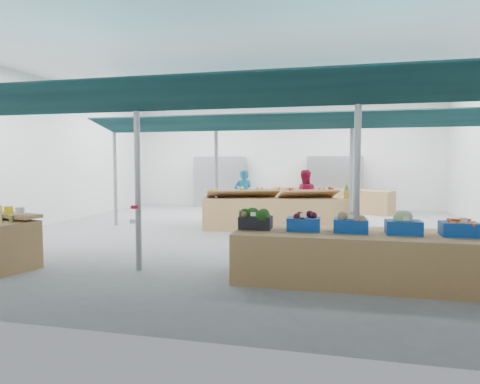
{
  "coord_description": "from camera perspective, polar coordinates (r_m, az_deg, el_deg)",
  "views": [
    {
      "loc": [
        2.3,
        -10.46,
        1.8
      ],
      "look_at": [
        0.16,
        -1.6,
        1.17
      ],
      "focal_mm": 32.0,
      "sensor_mm": 36.0,
      "label": 1
    }
  ],
  "objects": [
    {
      "name": "floor",
      "position": [
        10.87,
        1.15,
        -5.56
      ],
      "size": [
        13.0,
        13.0,
        0.0
      ],
      "primitive_type": "plane",
      "color": "slate",
      "rests_on": "ground"
    },
    {
      "name": "hall",
      "position": [
        12.15,
        2.64,
        7.97
      ],
      "size": [
        13.0,
        13.0,
        13.0
      ],
      "color": "silver",
      "rests_on": "ground"
    },
    {
      "name": "pole_grid",
      "position": [
        8.85,
        3.48,
        4.04
      ],
      "size": [
        10.0,
        4.6,
        3.0
      ],
      "color": "gray",
      "rests_on": "floor"
    },
    {
      "name": "awnings",
      "position": [
        8.91,
        3.51,
        10.29
      ],
      "size": [
        9.5,
        7.08,
        0.3
      ],
      "color": "black",
      "rests_on": "pole_grid"
    },
    {
      "name": "back_shelving_left",
      "position": [
        17.17,
        -2.69,
        1.31
      ],
      "size": [
        2.0,
        0.5,
        2.0
      ],
      "primitive_type": "cube",
      "color": "#B23F33",
      "rests_on": "floor"
    },
    {
      "name": "back_shelving_right",
      "position": [
        16.49,
        12.51,
        1.11
      ],
      "size": [
        2.0,
        0.5,
        2.0
      ],
      "primitive_type": "cube",
      "color": "#B23F33",
      "rests_on": "floor"
    },
    {
      "name": "veg_counter",
      "position": [
        6.75,
        16.28,
        -8.37
      ],
      "size": [
        3.88,
        1.33,
        0.75
      ],
      "primitive_type": "cube",
      "rotation": [
        0.0,
        0.0,
        0.01
      ],
      "color": "olive",
      "rests_on": "floor"
    },
    {
      "name": "fruit_counter",
      "position": [
        11.54,
        5.08,
        -2.88
      ],
      "size": [
        4.08,
        1.65,
        0.85
      ],
      "primitive_type": "cube",
      "rotation": [
        0.0,
        0.0,
        0.18
      ],
      "color": "olive",
      "rests_on": "floor"
    },
    {
      "name": "far_counter",
      "position": [
        16.23,
        11.92,
        -1.02
      ],
      "size": [
        4.52,
        2.67,
        0.82
      ],
      "primitive_type": "cube",
      "rotation": [
        0.0,
        0.0,
        -0.42
      ],
      "color": "olive",
      "rests_on": "floor"
    },
    {
      "name": "crate_stack",
      "position": [
        6.75,
        19.02,
        -9.06
      ],
      "size": [
        0.6,
        0.52,
        0.61
      ],
      "primitive_type": "cube",
      "rotation": [
        0.0,
        0.0,
        0.39
      ],
      "color": "#0D3C94",
      "rests_on": "floor"
    },
    {
      "name": "vendor_left",
      "position": [
        12.8,
        0.5,
        -0.52
      ],
      "size": [
        0.64,
        0.48,
        1.59
      ],
      "primitive_type": "imported",
      "rotation": [
        0.0,
        0.0,
        3.32
      ],
      "color": "#186AA0",
      "rests_on": "floor"
    },
    {
      "name": "vendor_right",
      "position": [
        12.52,
        8.55,
        -0.67
      ],
      "size": [
        0.87,
        0.73,
        1.59
      ],
      "primitive_type": "imported",
      "rotation": [
        0.0,
        0.0,
        3.32
      ],
      "color": "maroon",
      "rests_on": "floor"
    },
    {
      "name": "crate_broccoli",
      "position": [
        6.76,
        2.11,
        -3.59
      ],
      "size": [
        0.51,
        0.41,
        0.35
      ],
      "rotation": [
        0.0,
        0.0,
        0.02
      ],
      "color": "black",
      "rests_on": "veg_counter"
    },
    {
      "name": "crate_beets",
      "position": [
        6.67,
        8.48,
        -3.96
      ],
      "size": [
        0.51,
        0.41,
        0.29
      ],
      "rotation": [
        0.0,
        0.0,
        0.02
      ],
      "color": "#0D3C94",
      "rests_on": "veg_counter"
    },
    {
      "name": "crate_celeriac",
      "position": [
        6.65,
        14.51,
        -3.97
      ],
      "size": [
        0.51,
        0.41,
        0.31
      ],
      "rotation": [
        0.0,
        0.0,
        0.02
      ],
      "color": "#0D3C94",
      "rests_on": "veg_counter"
    },
    {
      "name": "crate_cabbage",
      "position": [
        6.71,
        20.96,
        -3.91
      ],
      "size": [
        0.51,
        0.41,
        0.35
      ],
      "rotation": [
        0.0,
        0.0,
        0.02
      ],
      "color": "#0D3C94",
      "rests_on": "veg_counter"
    },
    {
      "name": "crate_carrots",
      "position": [
        6.86,
        27.2,
        -4.32
      ],
      "size": [
        0.51,
        0.41,
        0.29
      ],
      "rotation": [
        0.0,
        0.0,
        0.02
      ],
      "color": "#0D3C94",
      "rests_on": "veg_counter"
    },
    {
      "name": "sparrow",
      "position": [
        6.66,
        0.45,
        -2.94
      ],
      "size": [
        0.12,
        0.09,
        0.11
      ],
      "rotation": [
        0.0,
        0.0,
        0.02
      ],
      "color": "brown",
      "rests_on": "crate_broccoli"
    },
    {
      "name": "pole_ribbon",
      "position": [
        6.91,
        -13.92,
        -2.14
      ],
      "size": [
        0.12,
        0.12,
        0.28
      ],
      "color": "red",
      "rests_on": "pole_grid"
    },
    {
      "name": "apple_heap_yellow",
      "position": [
        11.39,
        0.35,
        0.04
      ],
      "size": [
        2.02,
        1.33,
        0.27
      ],
      "rotation": [
        0.0,
        0.0,
        0.36
      ],
      "color": "#997247",
      "rests_on": "fruit_counter"
    },
    {
      "name": "apple_heap_red",
      "position": [
        11.44,
        9.14,
        0.0
      ],
      "size": [
        1.65,
        1.19,
        0.27
      ],
      "rotation": [
        0.0,
        0.0,
        0.36
      ],
      "color": "#997247",
      "rests_on": "fruit_counter"
    },
    {
      "name": "pineapple",
      "position": [
        11.59,
        14.02,
        0.06
      ],
      "size": [
        0.14,
        0.14,
        0.39
      ],
      "rotation": [
        0.0,
        0.0,
        0.36
      ],
      "color": "#8C6019",
      "rests_on": "fruit_counter"
    }
  ]
}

